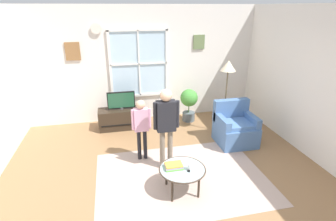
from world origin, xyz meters
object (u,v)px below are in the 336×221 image
object	(u,v)px
remote_near_books	(189,169)
potted_plant_by_window	(189,102)
cup	(190,167)
person_black_shirt	(166,121)
floor_lamp	(228,73)
person_pink_shirt	(141,123)
television	(121,100)
coffee_table	(182,170)
remote_near_cup	(179,164)
armchair	(235,128)
tv_stand	(122,118)
book_stack	(174,166)

from	to	relation	value
remote_near_books	potted_plant_by_window	xyz separation A→B (m)	(0.79, 2.64, 0.08)
cup	person_black_shirt	xyz separation A→B (m)	(-0.21, 0.73, 0.46)
potted_plant_by_window	floor_lamp	xyz separation A→B (m)	(0.59, -0.80, 0.88)
person_pink_shirt	person_black_shirt	bearing A→B (deg)	-45.97
television	coffee_table	xyz separation A→B (m)	(0.76, -2.53, -0.31)
remote_near_cup	remote_near_books	bearing A→B (deg)	-52.61
floor_lamp	remote_near_books	bearing A→B (deg)	-126.64
armchair	potted_plant_by_window	distance (m)	1.45
tv_stand	person_pink_shirt	distance (m)	1.57
television	floor_lamp	distance (m)	2.45
television	cup	size ratio (longest dim) A/B	6.18
tv_stand	potted_plant_by_window	distance (m)	1.67
coffee_table	person_black_shirt	bearing A→B (deg)	98.61
tv_stand	coffee_table	size ratio (longest dim) A/B	1.51
armchair	person_pink_shirt	size ratio (longest dim) A/B	0.74
cup	remote_near_books	world-z (taller)	cup
television	person_black_shirt	distance (m)	1.98
person_black_shirt	floor_lamp	bearing A→B (deg)	35.45
remote_near_books	potted_plant_by_window	size ratio (longest dim) A/B	0.17
remote_near_cup	floor_lamp	size ratio (longest dim) A/B	0.09
television	person_pink_shirt	distance (m)	1.49
person_pink_shirt	remote_near_books	bearing A→B (deg)	-62.62
remote_near_books	remote_near_cup	distance (m)	0.21
television	cup	bearing A→B (deg)	-71.48
cup	floor_lamp	bearing A→B (deg)	53.53
book_stack	person_pink_shirt	distance (m)	1.12
remote_near_cup	floor_lamp	xyz separation A→B (m)	(1.50, 1.68, 0.96)
remote_near_cup	tv_stand	bearing A→B (deg)	106.91
television	remote_near_books	size ratio (longest dim) A/B	4.48
book_stack	person_pink_shirt	xyz separation A→B (m)	(-0.36, 1.01, 0.30)
armchair	potted_plant_by_window	bearing A→B (deg)	115.11
cup	person_pink_shirt	distance (m)	1.29
remote_near_books	armchair	bearing A→B (deg)	43.75
coffee_table	tv_stand	bearing A→B (deg)	106.71
television	person_pink_shirt	bearing A→B (deg)	-79.05
cup	person_pink_shirt	bearing A→B (deg)	117.48
tv_stand	book_stack	xyz separation A→B (m)	(0.64, -2.48, 0.21)
armchair	remote_near_books	distance (m)	1.94
armchair	cup	distance (m)	1.94
television	potted_plant_by_window	xyz separation A→B (m)	(1.65, 0.07, -0.19)
book_stack	coffee_table	bearing A→B (deg)	-22.39
remote_near_books	remote_near_cup	bearing A→B (deg)	127.39
tv_stand	remote_near_books	size ratio (longest dim) A/B	7.76
armchair	potted_plant_by_window	size ratio (longest dim) A/B	1.06
potted_plant_by_window	floor_lamp	size ratio (longest dim) A/B	0.50
tv_stand	remote_near_cup	world-z (taller)	tv_stand
remote_near_cup	potted_plant_by_window	bearing A→B (deg)	69.79
cup	potted_plant_by_window	world-z (taller)	potted_plant_by_window
person_pink_shirt	floor_lamp	world-z (taller)	floor_lamp
television	cup	distance (m)	2.73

